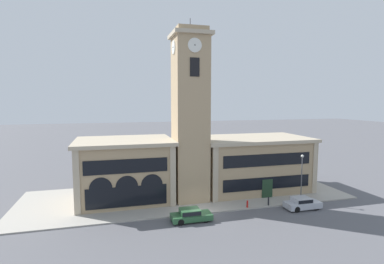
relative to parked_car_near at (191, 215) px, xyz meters
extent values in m
plane|color=#56565B|center=(1.72, 1.45, -0.71)|extent=(300.00, 300.00, 0.00)
cube|color=#A39E93|center=(1.72, 8.57, -0.64)|extent=(43.28, 14.24, 0.15)
cube|color=tan|center=(1.72, 6.71, 9.70)|extent=(4.14, 4.14, 20.83)
cube|color=tan|center=(1.72, 6.71, 20.34)|extent=(4.84, 4.84, 0.45)
cube|color=tan|center=(1.72, 6.71, 20.86)|extent=(3.81, 3.81, 0.60)
cylinder|color=#4C4C51|center=(1.72, 6.71, 21.76)|extent=(0.10, 0.10, 1.20)
cylinder|color=silver|center=(1.72, 4.59, 18.77)|extent=(1.69, 0.10, 1.69)
cylinder|color=black|center=(1.72, 4.52, 18.77)|extent=(0.13, 0.04, 0.13)
cylinder|color=silver|center=(-0.40, 6.71, 18.77)|extent=(0.10, 1.69, 1.69)
cylinder|color=black|center=(-0.47, 6.71, 18.77)|extent=(0.04, 0.13, 0.13)
cube|color=black|center=(1.72, 4.60, 16.22)|extent=(1.16, 0.10, 2.20)
cube|color=tan|center=(-6.48, 9.16, 3.05)|extent=(11.65, 9.05, 7.53)
cube|color=tan|center=(-6.48, 9.16, 7.04)|extent=(12.35, 9.75, 0.45)
cube|color=tan|center=(-11.95, 4.58, 3.05)|extent=(0.70, 0.16, 7.53)
cube|color=tan|center=(-1.00, 4.58, 3.05)|extent=(0.70, 0.16, 7.53)
cube|color=black|center=(-6.48, 4.60, 4.71)|extent=(9.55, 0.10, 1.66)
cube|color=black|center=(-6.48, 4.60, 1.09)|extent=(9.32, 0.10, 2.41)
cylinder|color=black|center=(-9.39, 4.59, 2.30)|extent=(2.56, 0.06, 2.56)
cylinder|color=black|center=(-6.48, 4.59, 2.30)|extent=(2.56, 0.06, 2.56)
cylinder|color=black|center=(-3.56, 4.59, 2.30)|extent=(2.56, 0.06, 2.56)
cube|color=tan|center=(11.73, 9.16, 2.90)|extent=(15.27, 9.05, 7.23)
cube|color=tan|center=(11.73, 9.16, 6.74)|extent=(15.97, 9.75, 0.45)
cube|color=tan|center=(4.44, 4.58, 2.90)|extent=(0.70, 0.16, 7.23)
cube|color=tan|center=(19.01, 4.58, 2.90)|extent=(0.70, 0.16, 7.23)
cube|color=black|center=(11.73, 4.60, 4.49)|extent=(12.52, 0.10, 1.59)
cube|color=#1E3823|center=(11.73, 4.59, 0.59)|extent=(1.50, 0.12, 2.60)
cube|color=black|center=(11.73, 4.60, 1.37)|extent=(12.52, 0.10, 1.62)
cube|color=#285633|center=(0.07, 0.00, -0.22)|extent=(4.40, 1.90, 0.61)
cube|color=#285633|center=(-0.11, 0.00, 0.36)|extent=(2.11, 1.71, 0.56)
cube|color=black|center=(-0.11, 0.00, 0.36)|extent=(2.03, 1.75, 0.42)
cylinder|color=black|center=(1.43, 0.84, -0.37)|extent=(0.68, 0.22, 0.68)
cylinder|color=black|center=(1.43, -0.84, -0.37)|extent=(0.68, 0.22, 0.68)
cylinder|color=black|center=(-1.30, 0.84, -0.37)|extent=(0.68, 0.22, 0.68)
cylinder|color=black|center=(-1.30, -0.84, -0.37)|extent=(0.68, 0.22, 0.68)
cube|color=#B2B7C1|center=(13.90, 0.00, -0.17)|extent=(4.26, 1.89, 0.69)
cube|color=#B2B7C1|center=(13.73, 0.00, 0.44)|extent=(2.05, 1.70, 0.54)
cube|color=black|center=(13.73, 0.00, 0.44)|extent=(1.96, 1.74, 0.40)
cylinder|color=black|center=(15.22, 0.83, -0.36)|extent=(0.72, 0.22, 0.72)
cylinder|color=black|center=(15.22, -0.83, -0.36)|extent=(0.72, 0.22, 0.72)
cylinder|color=black|center=(12.57, 0.83, -0.36)|extent=(0.72, 0.22, 0.72)
cylinder|color=black|center=(12.57, -0.83, -0.36)|extent=(0.72, 0.22, 0.72)
cylinder|color=#4C4C51|center=(15.07, 2.02, 2.29)|extent=(0.12, 0.12, 5.70)
sphere|color=silver|center=(15.07, 2.02, 5.31)|extent=(0.36, 0.36, 0.36)
cylinder|color=black|center=(10.39, 1.86, -0.11)|extent=(0.18, 0.18, 0.90)
sphere|color=black|center=(10.39, 1.86, 0.42)|extent=(0.16, 0.16, 0.16)
cylinder|color=red|center=(7.56, 1.85, -0.21)|extent=(0.22, 0.22, 0.70)
sphere|color=red|center=(7.56, 1.85, 0.21)|extent=(0.19, 0.19, 0.19)
camera|label=1|loc=(-8.02, -30.13, 12.26)|focal=28.00mm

